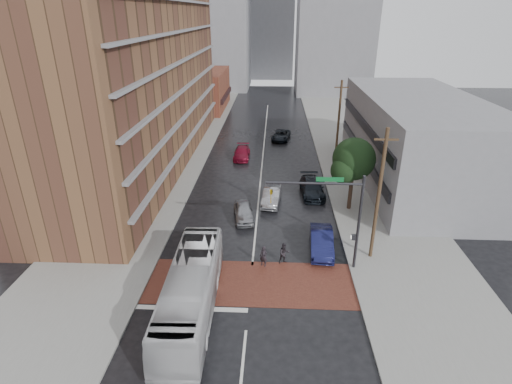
# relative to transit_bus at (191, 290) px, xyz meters

# --- Properties ---
(ground) EXTENTS (160.00, 160.00, 0.00)m
(ground) POSITION_rel_transit_bus_xyz_m (3.41, 2.49, -1.58)
(ground) COLOR black
(ground) RESTS_ON ground
(crosswalk) EXTENTS (14.00, 5.00, 0.02)m
(crosswalk) POSITION_rel_transit_bus_xyz_m (3.41, 2.99, -1.57)
(crosswalk) COLOR brown
(crosswalk) RESTS_ON ground
(sidewalk_west) EXTENTS (9.00, 90.00, 0.15)m
(sidewalk_west) POSITION_rel_transit_bus_xyz_m (-8.09, 27.49, -1.51)
(sidewalk_west) COLOR gray
(sidewalk_west) RESTS_ON ground
(sidewalk_east) EXTENTS (9.00, 90.00, 0.15)m
(sidewalk_east) POSITION_rel_transit_bus_xyz_m (14.91, 27.49, -1.51)
(sidewalk_east) COLOR gray
(sidewalk_east) RESTS_ON ground
(apartment_block) EXTENTS (10.00, 44.00, 28.00)m
(apartment_block) POSITION_rel_transit_bus_xyz_m (-10.59, 26.49, 12.42)
(apartment_block) COLOR brown
(apartment_block) RESTS_ON ground
(storefront_west) EXTENTS (8.00, 16.00, 7.00)m
(storefront_west) POSITION_rel_transit_bus_xyz_m (-8.59, 56.49, 1.92)
(storefront_west) COLOR brown
(storefront_west) RESTS_ON ground
(building_east) EXTENTS (11.00, 26.00, 9.00)m
(building_east) POSITION_rel_transit_bus_xyz_m (19.91, 22.49, 2.92)
(building_east) COLOR gray
(building_east) RESTS_ON ground
(distant_tower_west) EXTENTS (18.00, 16.00, 32.00)m
(distant_tower_west) POSITION_rel_transit_bus_xyz_m (-10.59, 80.49, 14.42)
(distant_tower_west) COLOR gray
(distant_tower_west) RESTS_ON ground
(distant_tower_east) EXTENTS (16.00, 14.00, 36.00)m
(distant_tower_east) POSITION_rel_transit_bus_xyz_m (17.41, 74.49, 16.42)
(distant_tower_east) COLOR gray
(distant_tower_east) RESTS_ON ground
(distant_tower_center) EXTENTS (12.00, 10.00, 24.00)m
(distant_tower_center) POSITION_rel_transit_bus_xyz_m (3.41, 97.49, 10.42)
(distant_tower_center) COLOR gray
(distant_tower_center) RESTS_ON ground
(street_tree) EXTENTS (4.20, 4.10, 6.90)m
(street_tree) POSITION_rel_transit_bus_xyz_m (11.93, 14.52, 3.15)
(street_tree) COLOR #332319
(street_tree) RESTS_ON ground
(signal_mast) EXTENTS (6.50, 0.30, 7.20)m
(signal_mast) POSITION_rel_transit_bus_xyz_m (9.26, 4.99, 3.15)
(signal_mast) COLOR #2D2D33
(signal_mast) RESTS_ON ground
(utility_pole_near) EXTENTS (1.60, 0.26, 10.00)m
(utility_pole_near) POSITION_rel_transit_bus_xyz_m (12.21, 6.49, 3.56)
(utility_pole_near) COLOR #473321
(utility_pole_near) RESTS_ON ground
(utility_pole_far) EXTENTS (1.60, 0.26, 10.00)m
(utility_pole_far) POSITION_rel_transit_bus_xyz_m (12.21, 26.49, 3.56)
(utility_pole_far) COLOR #473321
(utility_pole_far) RESTS_ON ground
(transit_bus) EXTENTS (2.94, 11.42, 3.17)m
(transit_bus) POSITION_rel_transit_bus_xyz_m (0.00, 0.00, 0.00)
(transit_bus) COLOR #BABABC
(transit_bus) RESTS_ON ground
(pedestrian_a) EXTENTS (0.68, 0.57, 1.59)m
(pedestrian_a) POSITION_rel_transit_bus_xyz_m (4.23, 5.04, -0.79)
(pedestrian_a) COLOR black
(pedestrian_a) RESTS_ON ground
(pedestrian_b) EXTENTS (0.94, 0.84, 1.61)m
(pedestrian_b) POSITION_rel_transit_bus_xyz_m (5.72, 5.49, -0.78)
(pedestrian_b) COLOR black
(pedestrian_b) RESTS_ON ground
(car_travel_a) EXTENTS (2.27, 4.34, 1.41)m
(car_travel_a) POSITION_rel_transit_bus_xyz_m (2.24, 12.14, -0.88)
(car_travel_a) COLOR #98999F
(car_travel_a) RESTS_ON ground
(car_travel_b) EXTENTS (2.03, 4.66, 1.49)m
(car_travel_b) POSITION_rel_transit_bus_xyz_m (4.68, 15.54, -0.84)
(car_travel_b) COLOR #9B9CA2
(car_travel_b) RESTS_ON ground
(car_travel_c) EXTENTS (1.93, 4.72, 1.37)m
(car_travel_c) POSITION_rel_transit_bus_xyz_m (0.77, 28.38, -0.90)
(car_travel_c) COLOR maroon
(car_travel_c) RESTS_ON ground
(suv_travel) EXTENTS (3.04, 5.15, 1.34)m
(suv_travel) POSITION_rel_transit_bus_xyz_m (5.79, 36.66, -0.91)
(suv_travel) COLOR black
(suv_travel) RESTS_ON ground
(car_parked_near) EXTENTS (1.93, 4.91, 1.59)m
(car_parked_near) POSITION_rel_transit_bus_xyz_m (8.61, 7.26, -0.79)
(car_parked_near) COLOR #12143F
(car_parked_near) RESTS_ON ground
(car_parked_mid) EXTENTS (2.49, 5.47, 1.55)m
(car_parked_mid) POSITION_rel_transit_bus_xyz_m (8.72, 17.66, -0.81)
(car_parked_mid) COLOR black
(car_parked_mid) RESTS_ON ground
(car_parked_far) EXTENTS (1.64, 3.68, 1.23)m
(car_parked_far) POSITION_rel_transit_bus_xyz_m (8.61, 18.49, -0.97)
(car_parked_far) COLOR #ACAEB4
(car_parked_far) RESTS_ON ground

